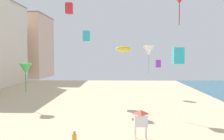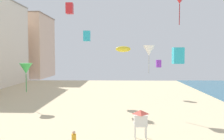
# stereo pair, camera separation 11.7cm
# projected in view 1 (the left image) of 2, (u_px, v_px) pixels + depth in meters

# --- Properties ---
(boardwalk_hotel_far) EXTENTS (16.65, 16.85, 20.09)m
(boardwalk_hotel_far) POSITION_uv_depth(u_px,v_px,m) (23.00, 47.00, 78.62)
(boardwalk_hotel_far) COLOR beige
(boardwalk_hotel_far) RESTS_ON ground
(kite_flyer) EXTENTS (0.34, 0.34, 1.64)m
(kite_flyer) POSITION_uv_depth(u_px,v_px,m) (74.00, 140.00, 17.75)
(kite_flyer) COLOR #383D4C
(kite_flyer) RESTS_ON ground
(lifeguard_stand) EXTENTS (1.10, 1.10, 2.55)m
(lifeguard_stand) POSITION_uv_depth(u_px,v_px,m) (141.00, 118.00, 20.53)
(lifeguard_stand) COLOR white
(lifeguard_stand) RESTS_ON ground
(kite_yellow_parafoil) EXTENTS (1.30, 0.36, 0.50)m
(kite_yellow_parafoil) POSITION_uv_depth(u_px,v_px,m) (123.00, 49.00, 20.81)
(kite_yellow_parafoil) COLOR yellow
(kite_purple_box) EXTENTS (0.84, 0.84, 1.31)m
(kite_purple_box) POSITION_uv_depth(u_px,v_px,m) (158.00, 64.00, 41.77)
(kite_purple_box) COLOR purple
(kite_green_delta) EXTENTS (1.75, 1.75, 3.97)m
(kite_green_delta) POSITION_uv_depth(u_px,v_px,m) (26.00, 69.00, 32.79)
(kite_green_delta) COLOR green
(kite_red_box) EXTENTS (1.07, 1.07, 1.68)m
(kite_red_box) POSITION_uv_depth(u_px,v_px,m) (69.00, 8.00, 37.76)
(kite_red_box) COLOR red
(kite_cyan_box) EXTENTS (1.05, 1.05, 1.65)m
(kite_cyan_box) POSITION_uv_depth(u_px,v_px,m) (86.00, 36.00, 38.50)
(kite_cyan_box) COLOR #2DB7CC
(kite_white_delta) EXTENTS (1.52, 1.52, 3.46)m
(kite_white_delta) POSITION_uv_depth(u_px,v_px,m) (149.00, 51.00, 29.56)
(kite_white_delta) COLOR white
(kite_cyan_box_2) EXTENTS (0.96, 0.96, 1.52)m
(kite_cyan_box_2) POSITION_uv_depth(u_px,v_px,m) (178.00, 56.00, 22.42)
(kite_cyan_box_2) COLOR #2DB7CC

